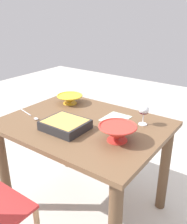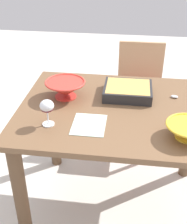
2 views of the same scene
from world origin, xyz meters
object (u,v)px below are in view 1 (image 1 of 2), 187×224
at_px(dining_table, 84,141).
at_px(wine_glass, 144,111).
at_px(napkin, 116,118).
at_px(mixing_bowl, 117,132).
at_px(small_bowl, 70,99).
at_px(casserole_dish, 65,124).
at_px(serving_spoon, 32,116).

distance_m(dining_table, wine_glass, 0.50).
bearing_deg(napkin, mixing_bowl, 122.85).
distance_m(wine_glass, mixing_bowl, 0.32).
bearing_deg(napkin, small_bowl, -5.38).
bearing_deg(wine_glass, casserole_dish, 43.69).
bearing_deg(wine_glass, mixing_bowl, 85.17).
bearing_deg(serving_spoon, mixing_bowl, -175.00).
relative_size(mixing_bowl, napkin, 1.15).
height_order(dining_table, napkin, napkin).
distance_m(wine_glass, casserole_dish, 0.56).
xyz_separation_m(small_bowl, serving_spoon, (0.04, 0.40, -0.04)).
height_order(dining_table, casserole_dish, casserole_dish).
relative_size(dining_table, wine_glass, 8.03).
distance_m(wine_glass, napkin, 0.24).
distance_m(mixing_bowl, napkin, 0.35).
xyz_separation_m(casserole_dish, mixing_bowl, (-0.37, -0.07, 0.02)).
bearing_deg(napkin, wine_glass, -173.22).
bearing_deg(dining_table, napkin, -127.13).
distance_m(mixing_bowl, small_bowl, 0.76).
height_order(dining_table, wine_glass, wine_glass).
xyz_separation_m(mixing_bowl, serving_spoon, (0.72, 0.06, -0.05)).
relative_size(mixing_bowl, small_bowl, 1.09).
xyz_separation_m(dining_table, casserole_dish, (0.04, 0.16, 0.19)).
bearing_deg(casserole_dish, small_bowl, -52.75).
xyz_separation_m(casserole_dish, napkin, (-0.19, -0.36, -0.03)).
relative_size(dining_table, casserole_dish, 4.02).
height_order(mixing_bowl, small_bowl, mixing_bowl).
bearing_deg(casserole_dish, napkin, -117.79).
height_order(wine_glass, casserole_dish, wine_glass).
height_order(casserole_dish, small_bowl, small_bowl).
height_order(wine_glass, serving_spoon, wine_glass).
distance_m(casserole_dish, serving_spoon, 0.35).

